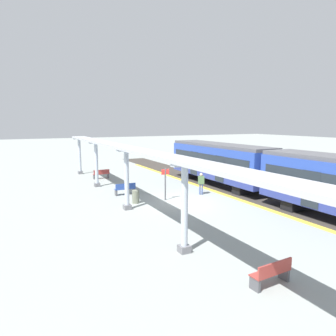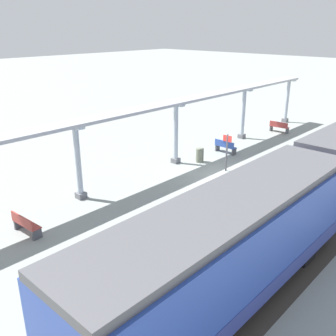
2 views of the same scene
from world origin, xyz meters
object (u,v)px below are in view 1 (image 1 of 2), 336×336
(passenger_waiting_near_edge, at_px, (201,181))
(canopy_pillar_fourth, at_px, (184,208))
(bench_mid_platform, at_px, (101,174))
(canopy_pillar_second, at_px, (96,164))
(canopy_pillar_third, at_px, (127,179))
(bench_near_end, at_px, (272,273))
(trash_bin, at_px, (136,197))
(bench_far_end, at_px, (125,189))
(train_near_carriage, at_px, (219,163))
(canopy_pillar_nearest, at_px, (80,156))
(platform_info_sign, at_px, (165,181))

(passenger_waiting_near_edge, bearing_deg, canopy_pillar_fourth, 53.31)
(bench_mid_platform, bearing_deg, canopy_pillar_second, 69.85)
(passenger_waiting_near_edge, bearing_deg, canopy_pillar_third, 11.48)
(bench_near_end, relative_size, trash_bin, 1.78)
(canopy_pillar_second, xyz_separation_m, bench_far_end, (-1.13, 3.80, -1.42))
(train_near_carriage, bearing_deg, canopy_pillar_second, -21.77)
(canopy_pillar_fourth, bearing_deg, bench_mid_platform, -94.02)
(canopy_pillar_third, relative_size, bench_far_end, 2.44)
(canopy_pillar_nearest, bearing_deg, platform_info_sign, 102.80)
(canopy_pillar_second, distance_m, bench_mid_platform, 3.90)
(trash_bin, bearing_deg, train_near_carriage, -163.24)
(canopy_pillar_second, height_order, trash_bin, canopy_pillar_second)
(passenger_waiting_near_edge, bearing_deg, trash_bin, 1.22)
(bench_far_end, bearing_deg, canopy_pillar_fourth, 83.93)
(canopy_pillar_third, height_order, trash_bin, canopy_pillar_third)
(bench_mid_platform, height_order, bench_far_end, same)
(bench_mid_platform, distance_m, trash_bin, 9.73)
(canopy_pillar_third, bearing_deg, canopy_pillar_second, -90.00)
(canopy_pillar_third, xyz_separation_m, trash_bin, (-0.99, -1.13, -1.43))
(canopy_pillar_third, relative_size, trash_bin, 4.29)
(canopy_pillar_third, bearing_deg, canopy_pillar_fourth, 90.00)
(canopy_pillar_nearest, distance_m, passenger_waiting_near_edge, 14.55)
(canopy_pillar_second, bearing_deg, canopy_pillar_third, 90.00)
(canopy_pillar_second, xyz_separation_m, canopy_pillar_fourth, (0.00, 14.41, 0.00))
(bench_far_end, xyz_separation_m, platform_info_sign, (-1.93, 2.70, 0.89))
(canopy_pillar_third, xyz_separation_m, bench_far_end, (-1.13, -3.65, -1.42))
(bench_mid_platform, bearing_deg, bench_far_end, 89.02)
(canopy_pillar_nearest, xyz_separation_m, bench_near_end, (-1.24, 24.90, -1.42))
(bench_near_end, bearing_deg, train_near_carriage, -120.05)
(bench_far_end, distance_m, platform_info_sign, 3.43)
(bench_mid_platform, bearing_deg, canopy_pillar_fourth, 85.98)
(canopy_pillar_second, distance_m, trash_bin, 6.55)
(canopy_pillar_third, xyz_separation_m, bench_near_end, (-1.24, 10.49, -1.42))
(canopy_pillar_nearest, bearing_deg, trash_bin, 94.25)
(canopy_pillar_nearest, height_order, canopy_pillar_second, same)
(canopy_pillar_fourth, distance_m, platform_info_sign, 8.51)
(canopy_pillar_nearest, distance_m, bench_mid_platform, 4.03)
(canopy_pillar_nearest, bearing_deg, train_near_carriage, 131.33)
(trash_bin, bearing_deg, passenger_waiting_near_edge, -178.78)
(canopy_pillar_nearest, relative_size, bench_far_end, 2.44)
(canopy_pillar_fourth, distance_m, bench_far_end, 10.77)
(canopy_pillar_second, xyz_separation_m, canopy_pillar_third, (0.00, 7.45, 0.00))
(train_near_carriage, bearing_deg, bench_far_end, 0.18)
(trash_bin, relative_size, passenger_waiting_near_edge, 0.54)
(bench_far_end, height_order, trash_bin, bench_far_end)
(platform_info_sign, bearing_deg, canopy_pillar_third, 17.38)
(bench_far_end, xyz_separation_m, passenger_waiting_near_edge, (-4.99, 2.41, 0.55))
(canopy_pillar_fourth, bearing_deg, bench_near_end, 109.44)
(canopy_pillar_second, height_order, platform_info_sign, canopy_pillar_second)
(canopy_pillar_fourth, relative_size, bench_mid_platform, 2.42)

